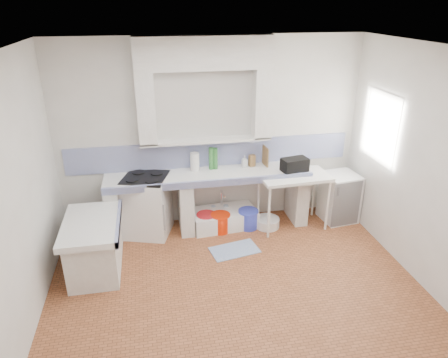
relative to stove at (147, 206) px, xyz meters
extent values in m
plane|color=brown|center=(1.02, -1.71, -0.44)|extent=(4.50, 4.50, 0.00)
plane|color=silver|center=(1.02, -1.71, 2.36)|extent=(4.50, 4.50, 0.00)
plane|color=silver|center=(1.02, 0.29, 0.96)|extent=(4.50, 0.00, 4.50)
plane|color=silver|center=(1.02, -3.71, 0.96)|extent=(4.50, 0.00, 4.50)
plane|color=silver|center=(-1.23, -1.71, 0.96)|extent=(0.00, 4.50, 4.50)
plane|color=silver|center=(3.27, -1.71, 0.96)|extent=(0.00, 4.50, 4.50)
cube|color=silver|center=(0.92, 0.16, 2.14)|extent=(1.90, 0.25, 0.45)
cube|color=#3A2512|center=(3.44, -0.51, 1.16)|extent=(0.35, 0.86, 1.06)
cube|color=white|center=(3.30, -0.51, 1.54)|extent=(0.01, 0.84, 0.24)
cube|color=white|center=(0.92, -0.01, 0.42)|extent=(3.00, 0.60, 0.08)
cube|color=navy|center=(0.92, -0.29, 0.42)|extent=(3.00, 0.04, 0.10)
cube|color=silver|center=(-0.48, -0.01, -0.03)|extent=(0.20, 0.55, 0.82)
cube|color=silver|center=(0.57, -0.01, -0.03)|extent=(0.20, 0.55, 0.82)
cube|color=silver|center=(2.32, -0.01, -0.03)|extent=(0.20, 0.55, 0.82)
cube|color=white|center=(-0.68, -0.81, 0.22)|extent=(0.70, 1.10, 0.08)
cube|color=silver|center=(-0.68, -0.81, -0.13)|extent=(0.60, 1.00, 0.62)
cube|color=navy|center=(-0.35, -0.81, 0.22)|extent=(0.04, 1.10, 0.10)
cube|color=navy|center=(1.02, 0.27, 0.66)|extent=(4.27, 0.03, 0.40)
cube|color=white|center=(0.00, 0.00, 0.00)|extent=(0.77, 0.76, 0.88)
cube|color=white|center=(1.14, -0.02, -0.32)|extent=(1.02, 0.61, 0.23)
cube|color=white|center=(2.17, -0.21, -0.01)|extent=(1.06, 0.63, 0.05)
cube|color=white|center=(2.97, -0.14, -0.06)|extent=(0.55, 0.55, 0.77)
cylinder|color=red|center=(0.86, -0.11, -0.30)|extent=(0.38, 0.38, 0.28)
cylinder|color=#F22B05|center=(1.07, -0.16, -0.30)|extent=(0.37, 0.37, 0.28)
cylinder|color=blue|center=(1.50, -0.14, -0.30)|extent=(0.36, 0.36, 0.29)
cylinder|color=white|center=(1.80, -0.18, -0.37)|extent=(0.47, 0.47, 0.14)
cylinder|color=silver|center=(1.01, 0.14, -0.30)|extent=(0.07, 0.07, 0.27)
cylinder|color=silver|center=(1.20, 0.09, -0.29)|extent=(0.10, 0.10, 0.29)
cube|color=black|center=(2.18, -0.16, 0.54)|extent=(0.42, 0.29, 0.24)
cylinder|color=#2C6C2E|center=(0.98, 0.14, 0.63)|extent=(0.09, 0.09, 0.33)
cylinder|color=#2C6C2E|center=(1.05, 0.14, 0.62)|extent=(0.09, 0.09, 0.32)
cube|color=olive|center=(1.61, 0.14, 0.55)|extent=(0.11, 0.09, 0.18)
cube|color=olive|center=(1.82, 0.14, 0.61)|extent=(0.04, 0.22, 0.29)
cylinder|color=white|center=(0.74, 0.14, 0.60)|extent=(0.16, 0.16, 0.27)
imported|color=white|center=(1.49, 0.14, 0.55)|extent=(0.08, 0.08, 0.18)
cube|color=#2C4E92|center=(1.16, -0.73, -0.43)|extent=(0.72, 0.50, 0.01)
camera|label=1|loc=(0.12, -5.46, 2.79)|focal=32.79mm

